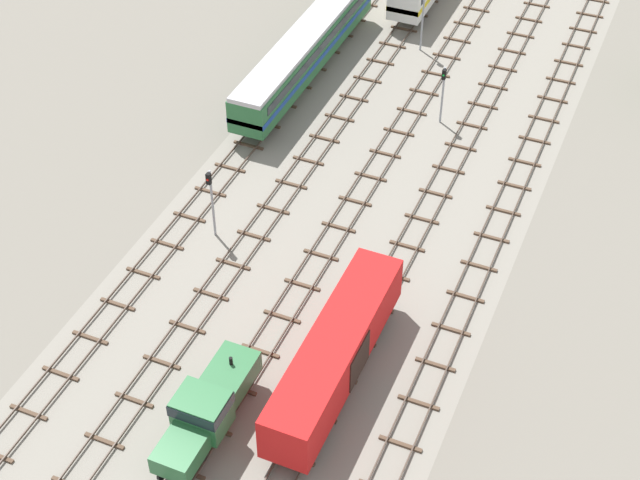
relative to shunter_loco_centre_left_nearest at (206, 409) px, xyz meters
The scene contains 13 objects.
ground_plane 33.83m from the shunter_loco_centre_left_nearest, 90.00° to the left, with size 480.00×480.00×0.00m, color slate.
ballast_bed 33.83m from the shunter_loco_centre_left_nearest, 90.00° to the left, with size 23.37×176.00×0.01m, color gray.
track_far_left 36.14m from the shunter_loco_centre_left_nearest, 105.56° to the left, with size 2.40×126.00×0.29m.
track_left 35.16m from the shunter_loco_centre_left_nearest, 97.93° to the left, with size 2.40×126.00×0.29m.
track_centre_left 34.82m from the shunter_loco_centre_left_nearest, 90.00° to the left, with size 2.40×126.00×0.29m.
track_centre 35.16m from the shunter_loco_centre_left_nearest, 82.07° to the left, with size 2.40×126.00×0.29m.
track_centre_right 36.14m from the shunter_loco_centre_left_nearest, 74.44° to the left, with size 2.40×126.00×0.29m.
shunter_loco_centre_left_nearest is the anchor object (origin of this frame).
freight_boxcar_centre_near 7.66m from the shunter_loco_centre_left_nearest, 50.65° to the left, with size 2.87×14.00×3.60m.
passenger_coach_far_left_mid 36.19m from the shunter_loco_centre_left_nearest, 105.52° to the left, with size 2.96×22.00×3.80m.
signal_post_nearest 42.57m from the shunter_loco_centre_left_nearest, 93.26° to the left, with size 0.28×0.47×5.82m.
signal_post_near 32.91m from the shunter_loco_centre_left_nearest, 85.78° to the left, with size 0.28×0.47×4.82m.
signal_post_mid 16.17m from the shunter_loco_centre_left_nearest, 116.79° to the left, with size 0.28×0.47×5.31m.
Camera 1 is at (17.72, -4.16, 41.41)m, focal length 53.29 mm.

